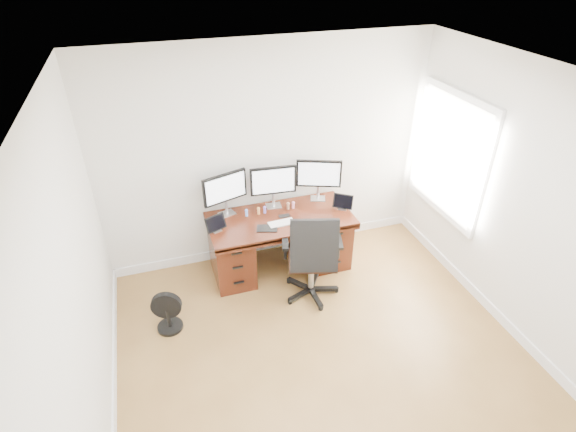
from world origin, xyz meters
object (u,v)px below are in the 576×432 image
object	(u,v)px
keyboard	(281,223)
desk	(280,240)
floor_fan	(168,312)
office_chair	(312,270)
monitor_center	(273,182)

from	to	relation	value
keyboard	desk	bearing A→B (deg)	77.79
desk	keyboard	distance (m)	0.39
desk	floor_fan	world-z (taller)	desk
office_chair	monitor_center	xyz separation A→B (m)	(-0.18, 0.88, 0.71)
floor_fan	keyboard	world-z (taller)	keyboard
desk	office_chair	size ratio (longest dim) A/B	1.48
desk	floor_fan	xyz separation A→B (m)	(-1.43, -0.65, -0.18)
desk	floor_fan	bearing A→B (deg)	-155.54
floor_fan	monitor_center	distance (m)	1.89
monitor_center	keyboard	xyz separation A→B (m)	(-0.02, -0.40, -0.33)
desk	monitor_center	size ratio (longest dim) A/B	3.09
desk	monitor_center	distance (m)	0.72
floor_fan	office_chair	bearing A→B (deg)	14.21
desk	monitor_center	world-z (taller)	monitor_center
floor_fan	keyboard	distance (m)	1.58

